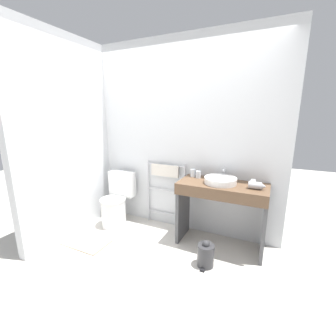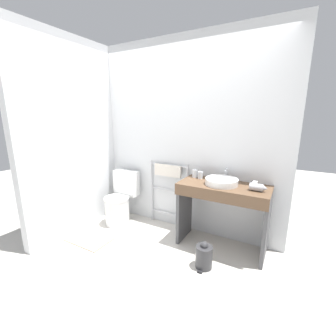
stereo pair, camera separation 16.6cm
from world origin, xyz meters
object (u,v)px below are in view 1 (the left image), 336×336
(toilet, at_px, (116,203))
(cup_near_edge, at_px, (198,174))
(towel_radiator, at_px, (165,180))
(hair_dryer, at_px, (256,185))
(sink_basin, at_px, (220,180))
(cup_near_wall, at_px, (193,173))
(trash_bin, at_px, (206,255))

(toilet, height_order, cup_near_edge, cup_near_edge)
(towel_radiator, height_order, cup_near_edge, towel_radiator)
(toilet, bearing_deg, hair_dryer, 1.51)
(hair_dryer, bearing_deg, cup_near_edge, 169.20)
(towel_radiator, xyz_separation_m, sink_basin, (0.83, -0.21, 0.16))
(cup_near_wall, bearing_deg, sink_basin, -19.51)
(sink_basin, distance_m, cup_near_edge, 0.33)
(toilet, relative_size, sink_basin, 2.07)
(sink_basin, xyz_separation_m, cup_near_edge, (-0.31, 0.12, 0.01))
(trash_bin, bearing_deg, cup_near_wall, 122.04)
(cup_near_wall, xyz_separation_m, trash_bin, (0.37, -0.59, -0.74))
(trash_bin, bearing_deg, hair_dryer, 46.14)
(trash_bin, bearing_deg, cup_near_edge, 116.92)
(towel_radiator, height_order, sink_basin, towel_radiator)
(sink_basin, height_order, cup_near_edge, cup_near_edge)
(sink_basin, xyz_separation_m, cup_near_wall, (-0.39, 0.14, 0.01))
(towel_radiator, xyz_separation_m, cup_near_edge, (0.52, -0.09, 0.17))
(sink_basin, bearing_deg, hair_dryer, -2.70)
(towel_radiator, distance_m, sink_basin, 0.87)
(cup_near_wall, bearing_deg, hair_dryer, -11.30)
(toilet, xyz_separation_m, towel_radiator, (0.68, 0.28, 0.37))
(hair_dryer, distance_m, trash_bin, 0.95)
(toilet, xyz_separation_m, sink_basin, (1.51, 0.07, 0.53))
(towel_radiator, relative_size, cup_near_edge, 10.31)
(cup_near_wall, bearing_deg, trash_bin, -57.96)
(toilet, xyz_separation_m, cup_near_wall, (1.12, 0.21, 0.54))
(towel_radiator, bearing_deg, sink_basin, -13.93)
(sink_basin, relative_size, trash_bin, 1.23)
(sink_basin, height_order, trash_bin, sink_basin)
(toilet, relative_size, cup_near_wall, 7.77)
(towel_radiator, relative_size, cup_near_wall, 9.44)
(towel_radiator, relative_size, hair_dryer, 5.06)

